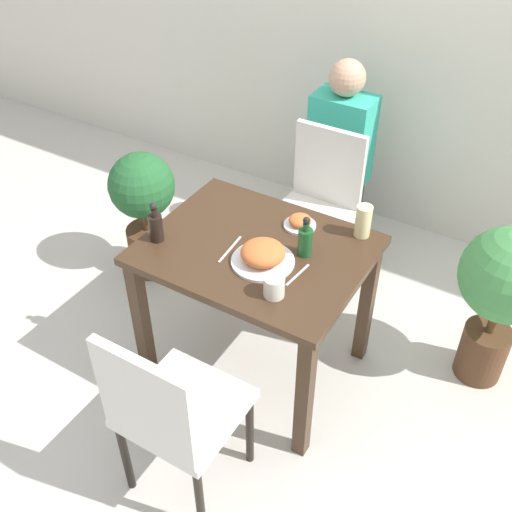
# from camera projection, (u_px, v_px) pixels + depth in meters

# --- Properties ---
(ground_plane) EXTENTS (16.00, 16.00, 0.00)m
(ground_plane) POSITION_uv_depth(u_px,v_px,m) (256.00, 363.00, 3.03)
(ground_plane) COLOR beige
(wall_back) EXTENTS (8.00, 0.05, 2.60)m
(wall_back) POSITION_uv_depth(u_px,v_px,m) (404.00, 15.00, 3.27)
(wall_back) COLOR beige
(wall_back) RESTS_ON ground_plane
(dining_table) EXTENTS (0.94, 0.75, 0.75)m
(dining_table) POSITION_uv_depth(u_px,v_px,m) (256.00, 269.00, 2.64)
(dining_table) COLOR #3D2819
(dining_table) RESTS_ON ground_plane
(chair_near) EXTENTS (0.42, 0.42, 0.90)m
(chair_near) POSITION_uv_depth(u_px,v_px,m) (170.00, 411.00, 2.19)
(chair_near) COLOR silver
(chair_near) RESTS_ON ground_plane
(chair_far) EXTENTS (0.42, 0.42, 0.90)m
(chair_far) POSITION_uv_depth(u_px,v_px,m) (318.00, 202.00, 3.25)
(chair_far) COLOR silver
(chair_far) RESTS_ON ground_plane
(food_plate) EXTENTS (0.27, 0.27, 0.09)m
(food_plate) POSITION_uv_depth(u_px,v_px,m) (263.00, 255.00, 2.46)
(food_plate) COLOR white
(food_plate) RESTS_ON dining_table
(side_plate) EXTENTS (0.15, 0.15, 0.06)m
(side_plate) POSITION_uv_depth(u_px,v_px,m) (300.00, 222.00, 2.67)
(side_plate) COLOR white
(side_plate) RESTS_ON dining_table
(drink_cup) EXTENTS (0.08, 0.08, 0.09)m
(drink_cup) POSITION_uv_depth(u_px,v_px,m) (274.00, 286.00, 2.30)
(drink_cup) COLOR silver
(drink_cup) RESTS_ON dining_table
(juice_glass) EXTENTS (0.07, 0.07, 0.15)m
(juice_glass) POSITION_uv_depth(u_px,v_px,m) (363.00, 221.00, 2.58)
(juice_glass) COLOR beige
(juice_glass) RESTS_ON dining_table
(sauce_bottle) EXTENTS (0.06, 0.06, 0.19)m
(sauce_bottle) POSITION_uv_depth(u_px,v_px,m) (305.00, 240.00, 2.48)
(sauce_bottle) COLOR #194C23
(sauce_bottle) RESTS_ON dining_table
(condiment_bottle) EXTENTS (0.06, 0.06, 0.19)m
(condiment_bottle) POSITION_uv_depth(u_px,v_px,m) (156.00, 226.00, 2.56)
(condiment_bottle) COLOR black
(condiment_bottle) RESTS_ON dining_table
(fork_utensil) EXTENTS (0.02, 0.20, 0.00)m
(fork_utensil) POSITION_uv_depth(u_px,v_px,m) (230.00, 249.00, 2.55)
(fork_utensil) COLOR silver
(fork_utensil) RESTS_ON dining_table
(spoon_utensil) EXTENTS (0.03, 0.16, 0.00)m
(spoon_utensil) POSITION_uv_depth(u_px,v_px,m) (298.00, 275.00, 2.42)
(spoon_utensil) COLOR silver
(spoon_utensil) RESTS_ON dining_table
(potted_plant_left) EXTENTS (0.37, 0.37, 0.77)m
(potted_plant_left) POSITION_uv_depth(u_px,v_px,m) (144.00, 204.00, 3.33)
(potted_plant_left) COLOR #51331E
(potted_plant_left) RESTS_ON ground_plane
(potted_plant_right) EXTENTS (0.43, 0.43, 0.85)m
(potted_plant_right) POSITION_uv_depth(u_px,v_px,m) (505.00, 288.00, 2.64)
(potted_plant_right) COLOR #51331E
(potted_plant_right) RESTS_ON ground_plane
(person_figure) EXTENTS (0.34, 0.22, 1.17)m
(person_figure) POSITION_uv_depth(u_px,v_px,m) (339.00, 159.00, 3.48)
(person_figure) COLOR #2D3347
(person_figure) RESTS_ON ground_plane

